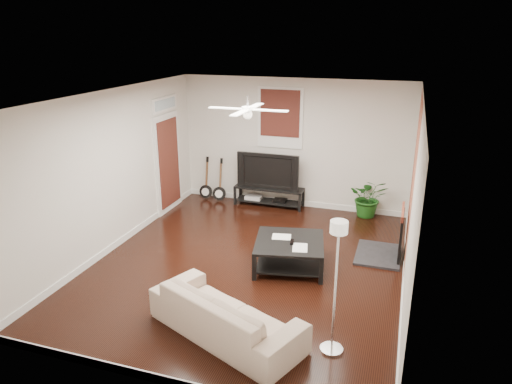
# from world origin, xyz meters

# --- Properties ---
(room) EXTENTS (5.01, 6.01, 2.81)m
(room) POSITION_xyz_m (0.00, 0.00, 1.40)
(room) COLOR black
(room) RESTS_ON ground
(brick_accent) EXTENTS (0.02, 2.20, 2.80)m
(brick_accent) POSITION_xyz_m (2.49, 1.00, 1.40)
(brick_accent) COLOR #B24B39
(brick_accent) RESTS_ON floor
(fireplace) EXTENTS (0.80, 1.10, 0.92)m
(fireplace) POSITION_xyz_m (2.20, 1.00, 0.46)
(fireplace) COLOR black
(fireplace) RESTS_ON floor
(window_back) EXTENTS (1.00, 0.06, 1.30)m
(window_back) POSITION_xyz_m (-0.30, 2.97, 1.95)
(window_back) COLOR #3A120F
(window_back) RESTS_ON wall_back
(door_left) EXTENTS (0.08, 1.00, 2.50)m
(door_left) POSITION_xyz_m (-2.46, 1.90, 1.25)
(door_left) COLOR white
(door_left) RESTS_ON wall_left
(tv_stand) EXTENTS (1.54, 0.41, 0.43)m
(tv_stand) POSITION_xyz_m (-0.47, 2.78, 0.22)
(tv_stand) COLOR black
(tv_stand) RESTS_ON floor
(tv) EXTENTS (1.38, 0.18, 0.79)m
(tv) POSITION_xyz_m (-0.47, 2.80, 0.83)
(tv) COLOR black
(tv) RESTS_ON tv_stand
(coffee_table) EXTENTS (1.30, 1.30, 0.46)m
(coffee_table) POSITION_xyz_m (0.67, 0.13, 0.23)
(coffee_table) COLOR black
(coffee_table) RESTS_ON floor
(sofa) EXTENTS (2.27, 1.60, 0.62)m
(sofa) POSITION_xyz_m (0.36, -1.92, 0.31)
(sofa) COLOR tan
(sofa) RESTS_ON floor
(floor_lamp) EXTENTS (0.37, 0.37, 1.73)m
(floor_lamp) POSITION_xyz_m (1.71, -1.82, 0.86)
(floor_lamp) COLOR silver
(floor_lamp) RESTS_ON floor
(potted_plant) EXTENTS (0.82, 0.73, 0.85)m
(potted_plant) POSITION_xyz_m (1.69, 2.81, 0.42)
(potted_plant) COLOR #1B5217
(potted_plant) RESTS_ON floor
(guitar_left) EXTENTS (0.31, 0.23, 0.98)m
(guitar_left) POSITION_xyz_m (-2.00, 2.75, 0.49)
(guitar_left) COLOR black
(guitar_left) RESTS_ON floor
(guitar_right) EXTENTS (0.33, 0.25, 0.98)m
(guitar_right) POSITION_xyz_m (-1.65, 2.72, 0.49)
(guitar_right) COLOR black
(guitar_right) RESTS_ON floor
(ceiling_fan) EXTENTS (1.24, 1.24, 0.32)m
(ceiling_fan) POSITION_xyz_m (0.00, 0.00, 2.60)
(ceiling_fan) COLOR white
(ceiling_fan) RESTS_ON ceiling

